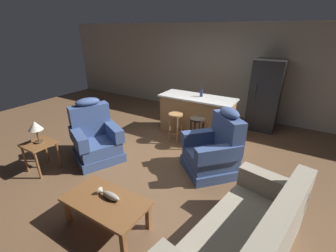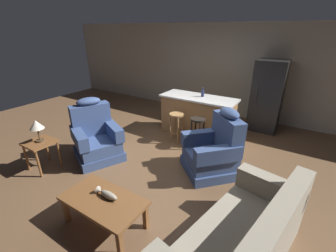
# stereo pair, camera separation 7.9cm
# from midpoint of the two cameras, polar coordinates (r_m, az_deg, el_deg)

# --- Properties ---
(ground_plane) EXTENTS (12.00, 12.00, 0.00)m
(ground_plane) POSITION_cam_midpoint_polar(r_m,az_deg,el_deg) (4.66, -0.53, -7.89)
(ground_plane) COLOR brown
(back_wall) EXTENTS (12.00, 0.05, 2.60)m
(back_wall) POSITION_cam_midpoint_polar(r_m,az_deg,el_deg) (6.93, 13.50, 13.51)
(back_wall) COLOR #A89E89
(back_wall) RESTS_ON ground_plane
(coffee_table) EXTENTS (1.10, 0.60, 0.42)m
(coffee_table) POSITION_cam_midpoint_polar(r_m,az_deg,el_deg) (3.17, -16.23, -18.37)
(coffee_table) COLOR brown
(coffee_table) RESTS_ON ground_plane
(fish_figurine) EXTENTS (0.34, 0.10, 0.10)m
(fish_figurine) POSITION_cam_midpoint_polar(r_m,az_deg,el_deg) (3.12, -15.50, -16.56)
(fish_figurine) COLOR #4C3823
(fish_figurine) RESTS_ON coffee_table
(couch) EXTENTS (1.19, 2.03, 0.94)m
(couch) POSITION_cam_midpoint_polar(r_m,az_deg,el_deg) (2.80, 18.14, -26.39)
(couch) COLOR #9E937F
(couch) RESTS_ON ground_plane
(recliner_near_lamp) EXTENTS (1.12, 1.12, 1.20)m
(recliner_near_lamp) POSITION_cam_midpoint_polar(r_m,az_deg,el_deg) (4.71, -18.39, -2.99)
(recliner_near_lamp) COLOR #384C7A
(recliner_near_lamp) RESTS_ON ground_plane
(recliner_near_island) EXTENTS (1.19, 1.19, 1.20)m
(recliner_near_island) POSITION_cam_midpoint_polar(r_m,az_deg,el_deg) (4.13, 11.17, -6.08)
(recliner_near_island) COLOR #384C7A
(recliner_near_island) RESTS_ON ground_plane
(end_table) EXTENTS (0.48, 0.48, 0.56)m
(end_table) POSITION_cam_midpoint_polar(r_m,az_deg,el_deg) (4.69, -30.23, -4.80)
(end_table) COLOR brown
(end_table) RESTS_ON ground_plane
(table_lamp) EXTENTS (0.24, 0.24, 0.41)m
(table_lamp) POSITION_cam_midpoint_polar(r_m,az_deg,el_deg) (4.54, -31.08, -0.16)
(table_lamp) COLOR #4C3823
(table_lamp) RESTS_ON end_table
(kitchen_island) EXTENTS (1.80, 0.70, 0.95)m
(kitchen_island) POSITION_cam_midpoint_polar(r_m,az_deg,el_deg) (5.53, 6.81, 2.68)
(kitchen_island) COLOR #9E7042
(kitchen_island) RESTS_ON ground_plane
(bar_stool_left) EXTENTS (0.32, 0.32, 0.68)m
(bar_stool_left) POSITION_cam_midpoint_polar(r_m,az_deg,el_deg) (5.11, 1.49, 0.96)
(bar_stool_left) COLOR #A87A47
(bar_stool_left) RESTS_ON ground_plane
(bar_stool_right) EXTENTS (0.32, 0.32, 0.68)m
(bar_stool_right) POSITION_cam_midpoint_polar(r_m,az_deg,el_deg) (4.89, 6.91, -0.28)
(bar_stool_right) COLOR black
(bar_stool_right) RESTS_ON ground_plane
(refrigerator) EXTENTS (0.70, 0.69, 1.76)m
(refrigerator) POSITION_cam_midpoint_polar(r_m,az_deg,el_deg) (6.18, 23.08, 7.11)
(refrigerator) COLOR black
(refrigerator) RESTS_ON ground_plane
(bottle_tall_green) EXTENTS (0.07, 0.07, 0.22)m
(bottle_tall_green) POSITION_cam_midpoint_polar(r_m,az_deg,el_deg) (5.40, 8.07, 8.30)
(bottle_tall_green) COLOR #23284C
(bottle_tall_green) RESTS_ON kitchen_island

